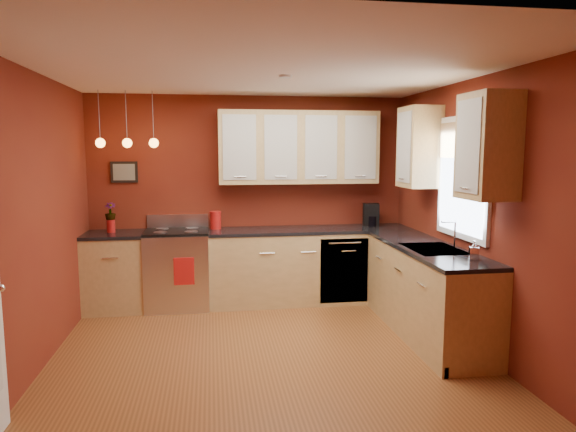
{
  "coord_description": "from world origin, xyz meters",
  "views": [
    {
      "loc": [
        -0.5,
        -4.47,
        1.92
      ],
      "look_at": [
        0.33,
        1.0,
        1.21
      ],
      "focal_mm": 32.0,
      "sensor_mm": 36.0,
      "label": 1
    }
  ],
  "objects": [
    {
      "name": "floor",
      "position": [
        0.0,
        0.0,
        0.0
      ],
      "size": [
        4.2,
        4.2,
        0.0
      ],
      "primitive_type": "plane",
      "color": "brown",
      "rests_on": "ground"
    },
    {
      "name": "ceiling",
      "position": [
        0.0,
        0.0,
        2.6
      ],
      "size": [
        4.0,
        4.2,
        0.02
      ],
      "primitive_type": "cube",
      "color": "white",
      "rests_on": "wall_back"
    },
    {
      "name": "wall_back",
      "position": [
        0.0,
        2.1,
        1.3
      ],
      "size": [
        4.0,
        0.02,
        2.6
      ],
      "primitive_type": "cube",
      "color": "maroon",
      "rests_on": "floor"
    },
    {
      "name": "wall_front",
      "position": [
        0.0,
        -2.1,
        1.3
      ],
      "size": [
        4.0,
        0.02,
        2.6
      ],
      "primitive_type": "cube",
      "color": "maroon",
      "rests_on": "floor"
    },
    {
      "name": "wall_left",
      "position": [
        -2.0,
        0.0,
        1.3
      ],
      "size": [
        0.02,
        4.2,
        2.6
      ],
      "primitive_type": "cube",
      "color": "maroon",
      "rests_on": "floor"
    },
    {
      "name": "wall_right",
      "position": [
        2.0,
        0.0,
        1.3
      ],
      "size": [
        0.02,
        4.2,
        2.6
      ],
      "primitive_type": "cube",
      "color": "maroon",
      "rests_on": "floor"
    },
    {
      "name": "base_cabinets_back_left",
      "position": [
        -1.65,
        1.8,
        0.45
      ],
      "size": [
        0.7,
        0.6,
        0.9
      ],
      "primitive_type": "cube",
      "color": "tan",
      "rests_on": "floor"
    },
    {
      "name": "base_cabinets_back_right",
      "position": [
        0.73,
        1.8,
        0.45
      ],
      "size": [
        2.54,
        0.6,
        0.9
      ],
      "primitive_type": "cube",
      "color": "tan",
      "rests_on": "floor"
    },
    {
      "name": "base_cabinets_right",
      "position": [
        1.7,
        0.45,
        0.45
      ],
      "size": [
        0.6,
        2.1,
        0.9
      ],
      "primitive_type": "cube",
      "color": "tan",
      "rests_on": "floor"
    },
    {
      "name": "counter_back_left",
      "position": [
        -1.65,
        1.8,
        0.92
      ],
      "size": [
        0.7,
        0.62,
        0.04
      ],
      "primitive_type": "cube",
      "color": "black",
      "rests_on": "base_cabinets_back_left"
    },
    {
      "name": "counter_back_right",
      "position": [
        0.73,
        1.8,
        0.92
      ],
      "size": [
        2.54,
        0.62,
        0.04
      ],
      "primitive_type": "cube",
      "color": "black",
      "rests_on": "base_cabinets_back_right"
    },
    {
      "name": "counter_right",
      "position": [
        1.7,
        0.45,
        0.92
      ],
      "size": [
        0.62,
        2.1,
        0.04
      ],
      "primitive_type": "cube",
      "color": "black",
      "rests_on": "base_cabinets_right"
    },
    {
      "name": "gas_range",
      "position": [
        -0.92,
        1.8,
        0.48
      ],
      "size": [
        0.76,
        0.64,
        1.11
      ],
      "color": "silver",
      "rests_on": "floor"
    },
    {
      "name": "dishwasher_front",
      "position": [
        1.1,
        1.51,
        0.45
      ],
      "size": [
        0.6,
        0.02,
        0.8
      ],
      "primitive_type": "cube",
      "color": "silver",
      "rests_on": "base_cabinets_back_right"
    },
    {
      "name": "sink",
      "position": [
        1.7,
        0.3,
        0.92
      ],
      "size": [
        0.5,
        0.7,
        0.33
      ],
      "color": "gray",
      "rests_on": "counter_right"
    },
    {
      "name": "window",
      "position": [
        1.97,
        0.3,
        1.69
      ],
      "size": [
        0.06,
        1.02,
        1.22
      ],
      "color": "white",
      "rests_on": "wall_right"
    },
    {
      "name": "upper_cabinets_back",
      "position": [
        0.6,
        1.93,
        1.95
      ],
      "size": [
        2.0,
        0.35,
        0.9
      ],
      "primitive_type": "cube",
      "color": "tan",
      "rests_on": "wall_back"
    },
    {
      "name": "upper_cabinets_right",
      "position": [
        1.82,
        0.32,
        1.95
      ],
      "size": [
        0.35,
        1.95,
        0.9
      ],
      "primitive_type": "cube",
      "color": "tan",
      "rests_on": "wall_right"
    },
    {
      "name": "wall_picture",
      "position": [
        -1.55,
        2.08,
        1.65
      ],
      "size": [
        0.32,
        0.03,
        0.26
      ],
      "primitive_type": "cube",
      "color": "black",
      "rests_on": "wall_back"
    },
    {
      "name": "pendant_lights",
      "position": [
        -1.45,
        1.75,
        2.01
      ],
      "size": [
        0.71,
        0.11,
        0.66
      ],
      "color": "gray",
      "rests_on": "ceiling"
    },
    {
      "name": "red_canister",
      "position": [
        -0.45,
        1.93,
        1.05
      ],
      "size": [
        0.15,
        0.15,
        0.22
      ],
      "color": "#B11513",
      "rests_on": "counter_back_right"
    },
    {
      "name": "red_vase",
      "position": [
        -1.69,
        1.83,
        1.02
      ],
      "size": [
        0.1,
        0.1,
        0.15
      ],
      "primitive_type": "cylinder",
      "color": "#B11513",
      "rests_on": "counter_back_left"
    },
    {
      "name": "flowers",
      "position": [
        -1.69,
        1.83,
        1.19
      ],
      "size": [
        0.14,
        0.14,
        0.22
      ],
      "primitive_type": "imported",
      "rotation": [
        0.0,
        0.0,
        0.1
      ],
      "color": "#B11513",
      "rests_on": "red_vase"
    },
    {
      "name": "coffee_maker",
      "position": [
        1.55,
        1.89,
        1.07
      ],
      "size": [
        0.23,
        0.23,
        0.29
      ],
      "rotation": [
        0.0,
        0.0,
        -0.22
      ],
      "color": "black",
      "rests_on": "counter_back_right"
    },
    {
      "name": "soap_pump",
      "position": [
        1.83,
        -0.25,
        1.03
      ],
      "size": [
        0.1,
        0.1,
        0.18
      ],
      "primitive_type": "imported",
      "rotation": [
        0.0,
        0.0,
        -0.36
      ],
      "color": "white",
      "rests_on": "counter_right"
    },
    {
      "name": "dish_towel",
      "position": [
        -0.83,
        1.47,
        0.52
      ],
      "size": [
        0.24,
        0.02,
        0.32
      ],
      "primitive_type": "cube",
      "color": "#B11513",
      "rests_on": "gas_range"
    }
  ]
}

